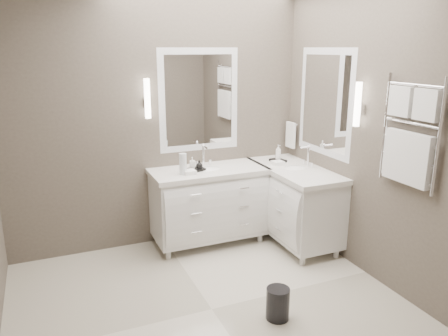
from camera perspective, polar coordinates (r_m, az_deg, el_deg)
name	(u,v)px	position (r m, az deg, el deg)	size (l,w,h in m)	color
floor	(212,310)	(3.82, -1.61, -18.01)	(3.20, 3.00, 0.01)	beige
wall_back	(159,121)	(4.68, -8.51, 6.08)	(3.20, 0.01, 2.70)	#524A42
wall_front	(333,223)	(2.00, 14.09, -6.97)	(3.20, 0.01, 2.70)	#524A42
wall_right	(379,135)	(4.12, 19.58, 4.08)	(0.01, 3.00, 2.70)	#524A42
vanity_back	(209,201)	(4.77, -1.99, -4.33)	(1.24, 0.59, 0.97)	white
vanity_right	(294,200)	(4.87, 9.10, -4.11)	(0.59, 1.24, 0.97)	white
mirror_back	(199,100)	(4.77, -3.26, 8.82)	(0.90, 0.02, 1.10)	white
mirror_right	(325,102)	(4.69, 13.06, 8.34)	(0.02, 0.90, 1.10)	white
sconce_back	(147,99)	(4.54, -9.98, 8.82)	(0.06, 0.06, 0.40)	white
sconce_right	(358,105)	(4.19, 17.04, 7.85)	(0.06, 0.06, 0.40)	white
towel_bar_corner	(291,134)	(5.19, 8.70, 4.36)	(0.03, 0.22, 0.30)	white
towel_ladder	(409,139)	(3.79, 23.05, 3.47)	(0.06, 0.58, 0.90)	white
waste_bin	(278,303)	(3.66, 7.03, -17.16)	(0.19, 0.19, 0.26)	black
amenity_tray_back	(196,169)	(4.59, -3.71, -0.19)	(0.17, 0.13, 0.03)	black
amenity_tray_right	(278,160)	(4.99, 7.06, 0.98)	(0.13, 0.17, 0.03)	black
water_bottle	(183,164)	(4.45, -5.39, 0.53)	(0.08, 0.08, 0.22)	silver
soap_bottle_a	(192,163)	(4.58, -4.17, 0.70)	(0.05, 0.05, 0.12)	white
soap_bottle_b	(199,164)	(4.56, -3.24, 0.46)	(0.07, 0.07, 0.09)	black
soap_bottle_c	(278,152)	(4.96, 7.09, 2.07)	(0.06, 0.07, 0.17)	white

